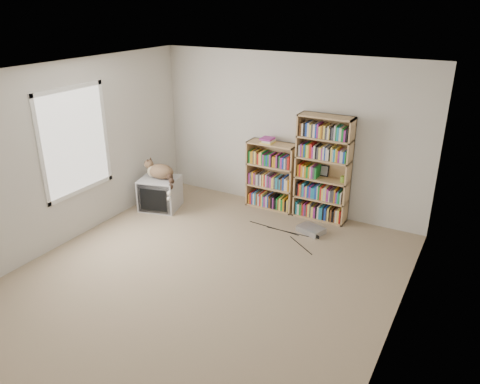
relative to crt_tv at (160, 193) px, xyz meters
The scene contains 17 objects.
floor 2.31m from the crt_tv, 38.34° to the right, with size 4.50×5.00×0.01m, color tan.
wall_back 2.32m from the crt_tv, 30.82° to the left, with size 4.50×0.02×2.50m, color beige.
wall_front 4.43m from the crt_tv, 65.34° to the right, with size 4.50×0.02×2.50m, color beige.
wall_left 1.79m from the crt_tv, 107.46° to the right, with size 0.02×5.00×2.50m, color beige.
wall_right 4.41m from the crt_tv, 19.38° to the right, with size 0.02×5.00×2.50m, color beige.
ceiling 3.21m from the crt_tv, 38.34° to the right, with size 4.50×5.00×0.02m, color white.
window 1.73m from the crt_tv, 109.60° to the right, with size 0.02×1.22×1.52m, color white.
crt_tv is the anchor object (origin of this frame).
cat 0.36m from the crt_tv, 10.36° to the right, with size 0.68×0.47×0.52m.
bookcase_tall 2.68m from the crt_tv, 20.83° to the left, with size 0.83×0.30×1.65m.
bookcase_short 1.86m from the crt_tv, 30.45° to the left, with size 0.81×0.30×1.11m.
book_stack 1.98m from the crt_tv, 29.77° to the left, with size 0.20×0.26×0.09m, color red.
green_mug 2.97m from the crt_tv, 18.20° to the left, with size 0.08×0.08×0.09m, color olive.
framed_print 2.70m from the crt_tv, 22.52° to the left, with size 0.14×0.01×0.18m, color black.
dvd_player 2.55m from the crt_tv, ahead, with size 0.37×0.27×0.09m, color #B5B6BB.
wall_outlet 0.56m from the crt_tv, 141.78° to the left, with size 0.01×0.08×0.13m, color silver.
floor_cables 2.17m from the crt_tv, ahead, with size 1.20×0.70×0.01m, color black, non-canonical shape.
Camera 1 is at (2.81, -4.16, 3.25)m, focal length 35.00 mm.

